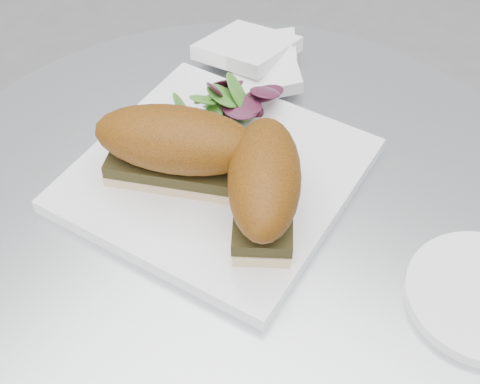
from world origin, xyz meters
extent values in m
cylinder|color=silver|center=(0.00, 0.00, 0.72)|extent=(0.70, 0.70, 0.02)
cube|color=white|center=(-0.05, 0.03, 0.74)|extent=(0.28, 0.28, 0.02)
cube|color=#DABA88|center=(-0.07, 0.00, 0.75)|extent=(0.15, 0.11, 0.01)
cube|color=black|center=(-0.07, 0.00, 0.77)|extent=(0.15, 0.11, 0.01)
ellipsoid|color=#6D3C0A|center=(-0.07, 0.00, 0.80)|extent=(0.18, 0.14, 0.06)
cube|color=#DABA88|center=(0.02, 0.01, 0.75)|extent=(0.11, 0.14, 0.01)
cube|color=black|center=(0.02, 0.01, 0.77)|extent=(0.12, 0.14, 0.01)
ellipsoid|color=#6D3C0A|center=(0.02, 0.01, 0.80)|extent=(0.14, 0.16, 0.06)
camera|label=1|loc=(0.25, -0.35, 1.24)|focal=50.00mm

